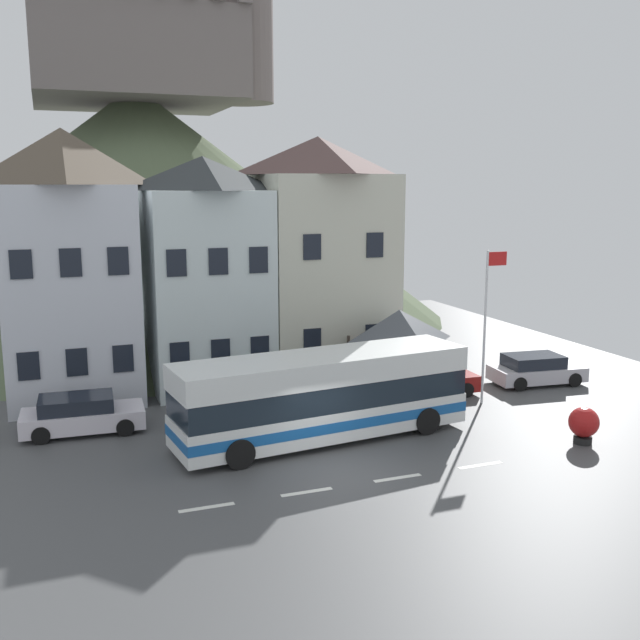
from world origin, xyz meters
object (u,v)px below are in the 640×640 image
at_px(townhouse_00, 69,266).
at_px(hilltop_castle, 140,198).
at_px(transit_bus, 323,397).
at_px(pedestrian_01, 454,386).
at_px(parked_car_03, 81,414).
at_px(flagpole, 487,315).
at_px(parked_car_00, 536,370).
at_px(harbour_buoy, 584,423).
at_px(townhouse_01, 206,273).
at_px(pedestrian_00, 402,386).
at_px(public_bench, 397,374).
at_px(parked_car_01, 428,379).
at_px(townhouse_02, 318,257).
at_px(bus_shelter, 399,326).

xyz_separation_m(townhouse_00, hilltop_castle, (5.34, 18.96, 2.47)).
xyz_separation_m(transit_bus, pedestrian_01, (6.29, 1.54, -0.64)).
relative_size(parked_car_03, flagpole, 0.70).
bearing_deg(parked_car_00, harbour_buoy, -109.23).
relative_size(townhouse_00, transit_bus, 1.03).
height_order(townhouse_01, parked_car_03, townhouse_01).
bearing_deg(townhouse_01, parked_car_00, -20.19).
bearing_deg(pedestrian_00, hilltop_castle, 105.55).
distance_m(pedestrian_00, public_bench, 3.66).
xyz_separation_m(transit_bus, flagpole, (7.87, 1.79, 2.17)).
relative_size(parked_car_00, public_bench, 2.80).
xyz_separation_m(transit_bus, parked_car_01, (6.23, 3.61, -0.86)).
relative_size(townhouse_01, harbour_buoy, 7.78).
xyz_separation_m(parked_car_00, flagpole, (-3.86, -1.69, 3.06)).
distance_m(hilltop_castle, parked_car_00, 29.28).
bearing_deg(transit_bus, parked_car_03, 148.12).
bearing_deg(harbour_buoy, townhouse_01, 131.19).
bearing_deg(parked_car_00, transit_bus, -157.76).
relative_size(townhouse_00, townhouse_02, 1.01).
xyz_separation_m(pedestrian_01, flagpole, (1.58, 0.25, 2.80)).
bearing_deg(townhouse_00, townhouse_02, 1.74).
bearing_deg(pedestrian_01, harbour_buoy, -67.49).
xyz_separation_m(hilltop_castle, public_bench, (8.48, -22.09, -7.63)).
bearing_deg(harbour_buoy, parked_car_00, 65.04).
bearing_deg(parked_car_03, parked_car_00, 1.86).
bearing_deg(pedestrian_00, transit_bus, -151.06).
bearing_deg(townhouse_02, pedestrian_00, -80.53).
distance_m(hilltop_castle, flagpole, 28.46).
height_order(townhouse_01, bus_shelter, townhouse_01).
height_order(pedestrian_00, flagpole, flagpole).
xyz_separation_m(bus_shelter, flagpole, (2.79, -2.40, 0.69)).
relative_size(transit_bus, parked_car_03, 2.47).
bearing_deg(flagpole, pedestrian_01, -170.91).
height_order(parked_car_00, flagpole, flagpole).
distance_m(townhouse_00, townhouse_02, 11.28).
distance_m(townhouse_02, parked_car_03, 13.46).
xyz_separation_m(parked_car_03, pedestrian_00, (12.43, -1.39, 0.23)).
bearing_deg(townhouse_00, harbour_buoy, -37.29).
distance_m(bus_shelter, public_bench, 3.11).
distance_m(townhouse_00, parked_car_03, 7.09).
bearing_deg(transit_bus, hilltop_castle, 89.02).
bearing_deg(bus_shelter, transit_bus, -140.51).
height_order(pedestrian_01, public_bench, pedestrian_01).
relative_size(transit_bus, bus_shelter, 2.93).
distance_m(transit_bus, pedestrian_00, 5.07).
bearing_deg(bus_shelter, townhouse_01, 148.93).
bearing_deg(pedestrian_00, flagpole, -10.41).
bearing_deg(townhouse_00, bus_shelter, -19.79).
height_order(hilltop_castle, bus_shelter, hilltop_castle).
height_order(bus_shelter, pedestrian_01, bus_shelter).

